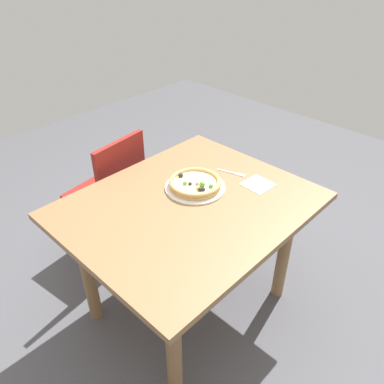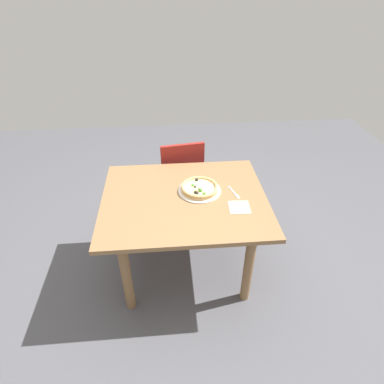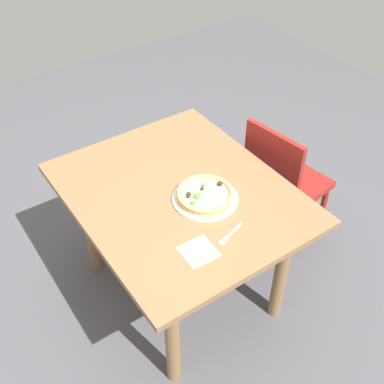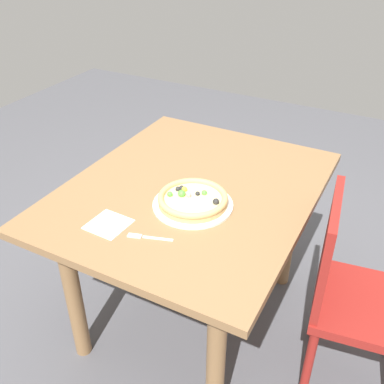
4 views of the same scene
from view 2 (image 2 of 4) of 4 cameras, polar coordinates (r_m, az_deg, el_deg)
name	(u,v)px [view 2 (image 2 of 4)]	position (r m, az deg, el deg)	size (l,w,h in m)	color
ground_plane	(185,268)	(2.81, -1.16, -13.28)	(6.00, 6.00, 0.00)	#4C4C51
dining_table	(185,210)	(2.38, -1.34, -3.24)	(1.18, 0.98, 0.74)	olive
chair_near	(181,176)	(3.04, -2.01, 2.78)	(0.45, 0.45, 0.87)	maroon
plate	(200,191)	(2.37, 1.34, 0.26)	(0.31, 0.31, 0.01)	silver
pizza	(200,188)	(2.35, 1.34, 0.75)	(0.27, 0.27, 0.05)	tan
fork	(235,193)	(2.36, 7.58, -0.23)	(0.06, 0.16, 0.00)	silver
napkin	(239,207)	(2.24, 8.40, -2.67)	(0.14, 0.14, 0.00)	white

